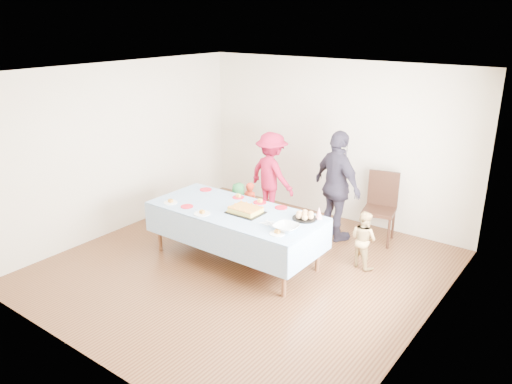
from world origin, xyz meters
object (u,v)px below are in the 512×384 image
party_table (235,213)px  adult_left (271,175)px  birthday_cake (246,210)px  dining_chair (381,203)px

party_table → adult_left: (-0.58, 1.73, 0.02)m
birthday_cake → dining_chair: size_ratio=0.44×
party_table → dining_chair: size_ratio=2.29×
birthday_cake → adult_left: adult_left is taller
birthday_cake → adult_left: 1.90m
party_table → birthday_cake: 0.22m
birthday_cake → dining_chair: bearing=58.6°
party_table → birthday_cake: birthday_cake is taller
adult_left → dining_chair: bearing=-162.8°
party_table → adult_left: 1.83m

